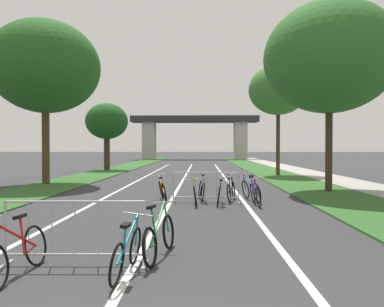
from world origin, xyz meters
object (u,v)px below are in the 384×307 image
(bicycle_teal_0, at_px, (219,193))
(bicycle_green_7, at_px, (160,237))
(tree_right_pine_far, at_px, (278,90))
(bicycle_red_3, at_px, (16,252))
(bicycle_silver_5, at_px, (201,190))
(bicycle_orange_6, at_px, (163,190))
(tree_right_maple_mid, at_px, (329,58))
(crowd_barrier_second, at_px, (206,187))
(bicycle_black_2, at_px, (231,190))
(tree_left_pine_near, at_px, (45,67))
(bicycle_blue_8, at_px, (251,190))
(bicycle_teal_10, at_px, (127,251))
(bicycle_purple_1, at_px, (255,193))
(tree_left_oak_mid, at_px, (107,122))
(crowd_barrier_nearest, at_px, (75,233))
(bicycle_yellow_9, at_px, (195,193))

(bicycle_teal_0, distance_m, bicycle_green_7, 6.05)
(tree_right_pine_far, bearing_deg, bicycle_red_3, -111.92)
(bicycle_silver_5, bearing_deg, bicycle_teal_0, 118.95)
(bicycle_orange_6, xyz_separation_m, bicycle_green_7, (0.67, -6.78, -0.01))
(tree_right_maple_mid, xyz_separation_m, crowd_barrier_second, (-5.22, -3.03, -5.13))
(bicycle_black_2, relative_size, bicycle_silver_5, 0.99)
(tree_left_pine_near, bearing_deg, bicycle_blue_8, -29.25)
(crowd_barrier_second, height_order, bicycle_black_2, crowd_barrier_second)
(bicycle_orange_6, bearing_deg, bicycle_black_2, -12.12)
(tree_right_maple_mid, distance_m, bicycle_teal_10, 13.21)
(bicycle_purple_1, bearing_deg, tree_left_oak_mid, -64.22)
(bicycle_blue_8, bearing_deg, bicycle_red_3, -133.34)
(bicycle_black_2, bearing_deg, bicycle_red_3, -102.21)
(crowd_barrier_nearest, relative_size, bicycle_blue_8, 1.31)
(tree_right_maple_mid, height_order, bicycle_blue_8, tree_right_maple_mid)
(tree_left_pine_near, distance_m, tree_right_maple_mid, 13.63)
(tree_left_oak_mid, height_order, bicycle_yellow_9, tree_left_oak_mid)
(tree_left_pine_near, xyz_separation_m, bicycle_teal_10, (6.84, -13.11, -5.62))
(bicycle_teal_0, xyz_separation_m, bicycle_green_7, (-1.31, -5.91, -0.01))
(bicycle_orange_6, relative_size, bicycle_teal_10, 1.02)
(bicycle_teal_0, relative_size, bicycle_blue_8, 0.96)
(tree_left_pine_near, bearing_deg, bicycle_black_2, -31.14)
(bicycle_silver_5, bearing_deg, tree_right_maple_mid, -159.75)
(tree_left_pine_near, distance_m, tree_left_oak_mid, 11.60)
(bicycle_red_3, xyz_separation_m, bicycle_silver_5, (2.70, 7.78, 0.01))
(tree_left_oak_mid, bearing_deg, crowd_barrier_nearest, -76.60)
(tree_left_oak_mid, distance_m, crowd_barrier_nearest, 25.06)
(bicycle_black_2, bearing_deg, tree_right_maple_mid, 43.90)
(bicycle_silver_5, bearing_deg, bicycle_red_3, 65.43)
(bicycle_green_7, xyz_separation_m, bicycle_teal_10, (-0.39, -0.86, -0.01))
(tree_right_pine_far, relative_size, bicycle_teal_10, 4.64)
(bicycle_orange_6, bearing_deg, bicycle_green_7, -97.18)
(tree_right_maple_mid, bearing_deg, bicycle_teal_0, -144.22)
(crowd_barrier_second, bearing_deg, bicycle_green_7, -97.80)
(bicycle_teal_10, bearing_deg, crowd_barrier_nearest, 160.89)
(bicycle_teal_0, height_order, bicycle_green_7, bicycle_green_7)
(bicycle_teal_0, height_order, bicycle_orange_6, bicycle_orange_6)
(bicycle_black_2, distance_m, bicycle_blue_8, 0.70)
(bicycle_orange_6, bearing_deg, crowd_barrier_second, -29.56)
(bicycle_teal_0, relative_size, bicycle_yellow_9, 0.97)
(tree_left_pine_near, xyz_separation_m, tree_right_pine_far, (13.04, 6.11, -0.26))
(tree_left_pine_near, distance_m, bicycle_silver_5, 11.15)
(tree_left_oak_mid, bearing_deg, bicycle_yellow_9, -66.95)
(bicycle_yellow_9, bearing_deg, bicycle_teal_10, 80.14)
(bicycle_blue_8, bearing_deg, tree_right_maple_mid, 21.31)
(tree_left_pine_near, xyz_separation_m, bicycle_blue_8, (9.70, -5.43, -5.59))
(crowd_barrier_nearest, bearing_deg, bicycle_blue_8, 62.58)
(bicycle_silver_5, bearing_deg, tree_right_pine_far, -119.20)
(tree_right_pine_far, height_order, bicycle_silver_5, tree_right_pine_far)
(crowd_barrier_second, xyz_separation_m, bicycle_silver_5, (-0.15, 0.45, -0.13))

